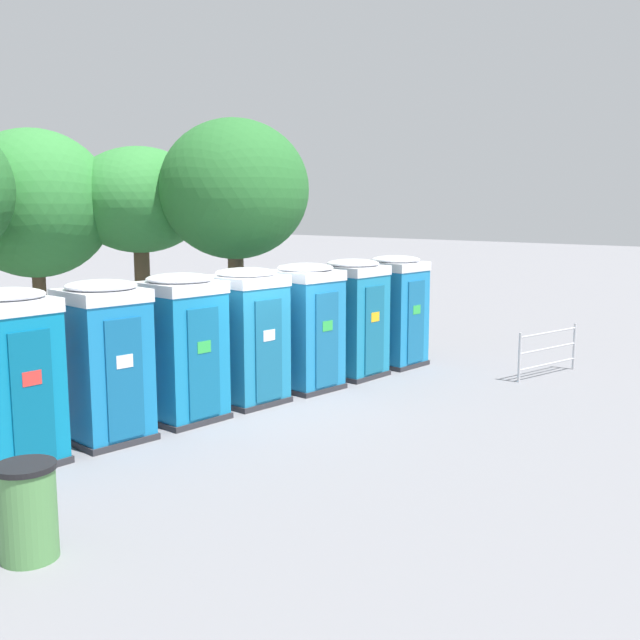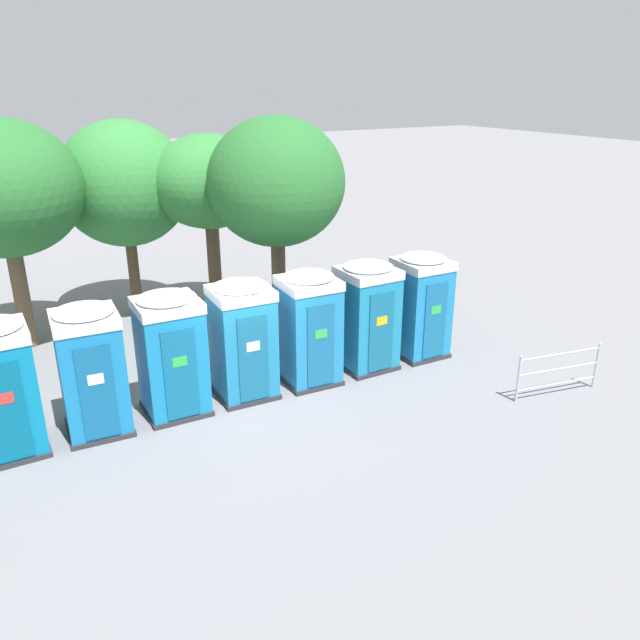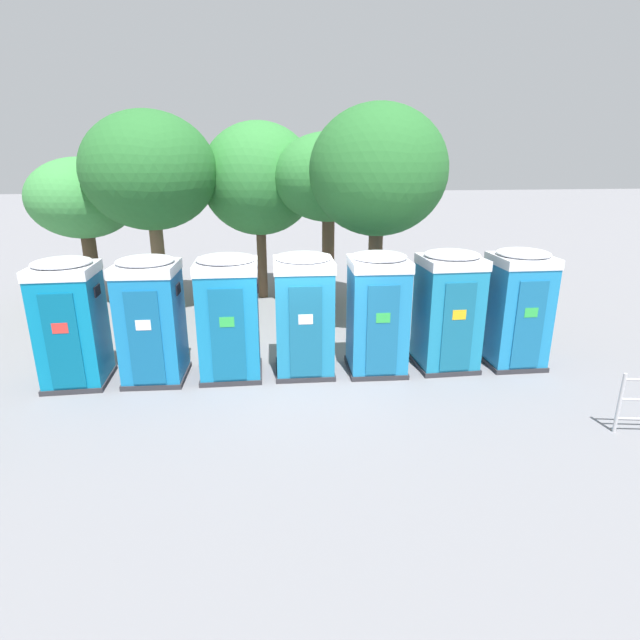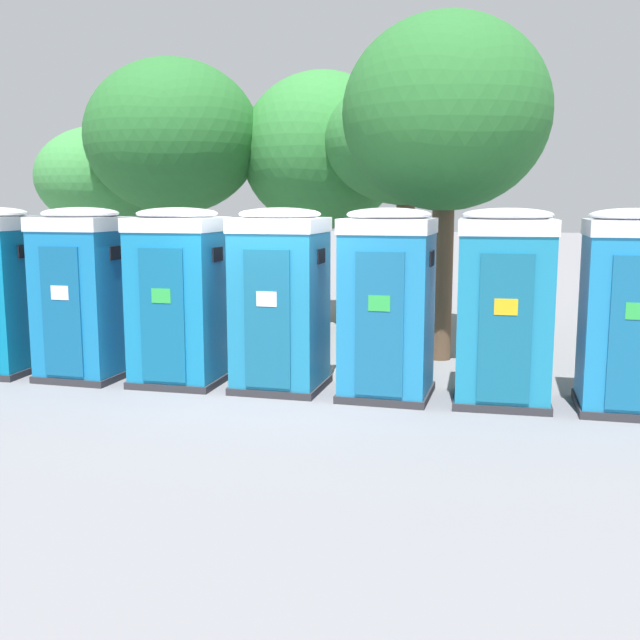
# 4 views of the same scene
# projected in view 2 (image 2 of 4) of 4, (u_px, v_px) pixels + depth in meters

# --- Properties ---
(ground_plane) EXTENTS (120.00, 120.00, 0.00)m
(ground_plane) POSITION_uv_depth(u_px,v_px,m) (245.00, 393.00, 13.48)
(ground_plane) COLOR slate
(portapotty_0) EXTENTS (1.16, 1.21, 2.54)m
(portapotty_0) POSITION_uv_depth(u_px,v_px,m) (2.00, 388.00, 10.95)
(portapotty_0) COLOR #2D2D33
(portapotty_0) RESTS_ON ground
(portapotty_1) EXTENTS (1.25, 1.27, 2.54)m
(portapotty_1) POSITION_uv_depth(u_px,v_px,m) (92.00, 370.00, 11.64)
(portapotty_1) COLOR #2D2D33
(portapotty_1) RESTS_ON ground
(portapotty_2) EXTENTS (1.26, 1.23, 2.54)m
(portapotty_2) POSITION_uv_depth(u_px,v_px,m) (171.00, 354.00, 12.32)
(portapotty_2) COLOR #2D2D33
(portapotty_2) RESTS_ON ground
(portapotty_3) EXTENTS (1.26, 1.25, 2.54)m
(portapotty_3) POSITION_uv_depth(u_px,v_px,m) (243.00, 339.00, 13.00)
(portapotty_3) COLOR #2D2D33
(portapotty_3) RESTS_ON ground
(portapotty_4) EXTENTS (1.26, 1.26, 2.54)m
(portapotty_4) POSITION_uv_depth(u_px,v_px,m) (309.00, 328.00, 13.61)
(portapotty_4) COLOR #2D2D33
(portapotty_4) RESTS_ON ground
(portapotty_5) EXTENTS (1.23, 1.21, 2.54)m
(portapotty_5) POSITION_uv_depth(u_px,v_px,m) (367.00, 315.00, 14.30)
(portapotty_5) COLOR #2D2D33
(portapotty_5) RESTS_ON ground
(portapotty_6) EXTENTS (1.19, 1.23, 2.54)m
(portapotty_6) POSITION_uv_depth(u_px,v_px,m) (421.00, 305.00, 14.96)
(portapotty_6) COLOR #2D2D33
(portapotty_6) RESTS_ON ground
(street_tree_1) EXTENTS (3.34, 3.34, 5.58)m
(street_tree_1) POSITION_uv_depth(u_px,v_px,m) (276.00, 183.00, 15.02)
(street_tree_1) COLOR brown
(street_tree_1) RESTS_ON ground
(street_tree_2) EXTENTS (3.50, 3.50, 5.39)m
(street_tree_2) POSITION_uv_depth(u_px,v_px,m) (124.00, 184.00, 16.77)
(street_tree_2) COLOR brown
(street_tree_2) RESTS_ON ground
(street_tree_3) EXTENTS (3.19, 3.19, 5.04)m
(street_tree_3) POSITION_uv_depth(u_px,v_px,m) (209.00, 183.00, 16.62)
(street_tree_3) COLOR brown
(street_tree_3) RESTS_ON ground
(street_tree_4) EXTENTS (3.68, 3.68, 5.58)m
(street_tree_4) POSITION_uv_depth(u_px,v_px,m) (2.00, 189.00, 14.48)
(street_tree_4) COLOR brown
(street_tree_4) RESTS_ON ground
(event_barrier) EXTENTS (2.02, 0.44, 1.05)m
(event_barrier) POSITION_uv_depth(u_px,v_px,m) (559.00, 370.00, 13.25)
(event_barrier) COLOR #B7B7BC
(event_barrier) RESTS_ON ground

